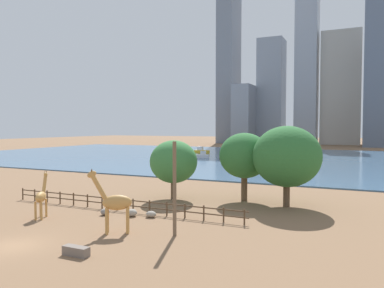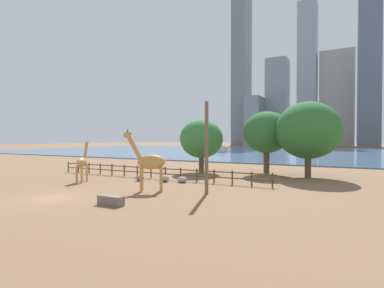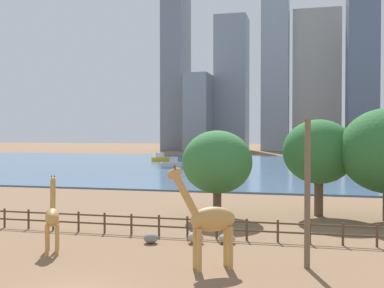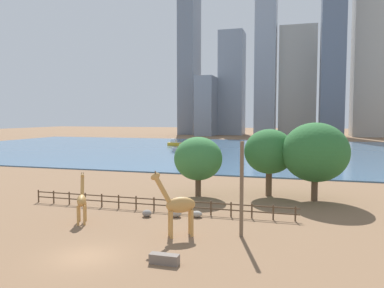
% 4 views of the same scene
% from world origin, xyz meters
% --- Properties ---
extents(ground_plane, '(400.00, 400.00, 0.00)m').
position_xyz_m(ground_plane, '(0.00, 80.00, 0.00)').
color(ground_plane, brown).
extents(harbor_water, '(180.00, 86.00, 0.20)m').
position_xyz_m(harbor_water, '(0.00, 77.00, 0.10)').
color(harbor_water, '#476B8C').
rests_on(harbor_water, ground).
extents(giraffe_tall, '(3.23, 2.33, 5.00)m').
position_xyz_m(giraffe_tall, '(4.37, 5.45, 2.37)').
color(giraffe_tall, '#C18C47').
rests_on(giraffe_tall, ground).
extents(giraffe_companion, '(1.68, 2.57, 4.10)m').
position_xyz_m(giraffe_companion, '(-4.48, 6.65, 1.92)').
color(giraffe_companion, '#C18C47').
rests_on(giraffe_companion, ground).
extents(utility_pole, '(0.28, 0.28, 7.07)m').
position_xyz_m(utility_pole, '(8.85, 6.74, 3.53)').
color(utility_pole, brown).
rests_on(utility_pole, ground).
extents(boulder_near_fence, '(0.96, 0.76, 0.57)m').
position_xyz_m(boulder_near_fence, '(4.30, 10.92, 0.29)').
color(boulder_near_fence, gray).
rests_on(boulder_near_fence, ground).
extents(boulder_by_pole, '(0.92, 0.90, 0.67)m').
position_xyz_m(boulder_by_pole, '(2.53, 10.52, 0.34)').
color(boulder_by_pole, gray).
rests_on(boulder_by_pole, ground).
extents(boulder_small, '(0.83, 0.81, 0.61)m').
position_xyz_m(boulder_small, '(0.00, 9.89, 0.30)').
color(boulder_small, gray).
rests_on(boulder_small, ground).
extents(enclosure_fence, '(26.12, 0.14, 1.30)m').
position_xyz_m(enclosure_fence, '(-0.08, 12.00, 0.75)').
color(enclosure_fence, '#4C3826').
rests_on(enclosure_fence, ground).
extents(tree_left_large, '(5.54, 5.54, 7.48)m').
position_xyz_m(tree_left_large, '(9.65, 21.87, 4.96)').
color(tree_left_large, brown).
rests_on(tree_left_large, ground).
extents(tree_center_broad, '(5.36, 5.36, 6.63)m').
position_xyz_m(tree_center_broad, '(2.10, 19.52, 4.19)').
color(tree_center_broad, brown).
rests_on(tree_center_broad, ground).
extents(boat_ferry, '(4.73, 2.18, 2.01)m').
position_xyz_m(boat_ferry, '(-23.01, 85.67, 0.88)').
color(boat_ferry, gold).
rests_on(boat_ferry, harbor_water).
extents(boat_sailboat, '(4.30, 2.86, 1.78)m').
position_xyz_m(boat_sailboat, '(-16.16, 69.93, 0.80)').
color(boat_sailboat, silver).
rests_on(boat_sailboat, harbor_water).
extents(skyline_tower_needle, '(8.08, 15.92, 107.91)m').
position_xyz_m(skyline_tower_needle, '(-41.65, 163.96, 53.96)').
color(skyline_tower_needle, slate).
rests_on(skyline_tower_needle, ground).
extents(skyline_tower_glass, '(8.24, 15.61, 27.48)m').
position_xyz_m(skyline_tower_glass, '(-29.47, 151.47, 13.74)').
color(skyline_tower_glass, gray).
rests_on(skyline_tower_glass, ground).
extents(skyline_block_left, '(11.78, 12.49, 50.06)m').
position_xyz_m(skyline_block_left, '(-19.61, 163.03, 25.03)').
color(skyline_block_left, gray).
rests_on(skyline_block_left, ground).
extents(skyline_block_right, '(9.85, 11.50, 79.84)m').
position_xyz_m(skyline_block_right, '(-3.54, 165.39, 39.92)').
color(skyline_block_right, '#939EAD').
rests_on(skyline_block_right, ground).
extents(skyline_tower_short, '(17.23, 12.30, 51.63)m').
position_xyz_m(skyline_tower_short, '(11.39, 168.67, 25.81)').
color(skyline_tower_short, '#ADA89E').
rests_on(skyline_tower_short, ground).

